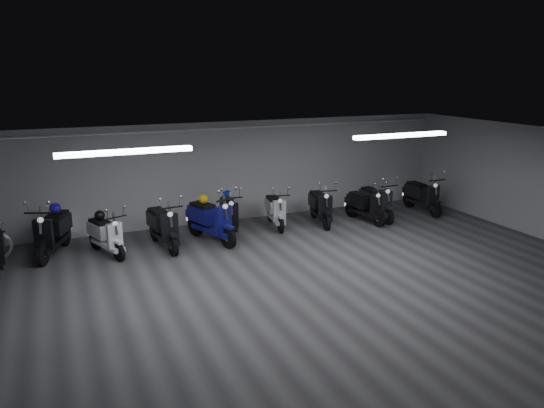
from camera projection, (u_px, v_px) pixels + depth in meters
name	position (u px, v px, depth m)	size (l,w,h in m)	color
floor	(299.00, 288.00, 10.17)	(14.00, 10.00, 0.01)	#3B3B3D
ceiling	(301.00, 146.00, 9.46)	(14.00, 10.00, 0.01)	gray
back_wall	(220.00, 173.00, 14.26)	(14.00, 0.01, 2.80)	#9D9D9F
front_wall	(511.00, 344.00, 5.36)	(14.00, 0.01, 2.80)	#9D9D9F
fluor_strip_left	(126.00, 152.00, 9.22)	(2.40, 0.18, 0.08)	white
fluor_strip_right	(401.00, 135.00, 11.50)	(2.40, 0.18, 0.08)	white
conduit	(220.00, 129.00, 13.88)	(0.05, 0.05, 13.60)	white
scooter_1	(52.00, 225.00, 11.75)	(0.66, 1.98, 1.48)	black
scooter_2	(105.00, 229.00, 11.78)	(0.57, 1.70, 1.26)	white
scooter_3	(163.00, 220.00, 12.22)	(0.64, 1.91, 1.43)	black
scooter_4	(211.00, 213.00, 12.67)	(0.67, 2.01, 1.49)	navy
scooter_5	(229.00, 208.00, 13.35)	(0.62, 1.85, 1.37)	black
scooter_6	(276.00, 205.00, 13.92)	(0.56, 1.67, 1.24)	#BDBDC1
scooter_7	(321.00, 201.00, 14.18)	(0.60, 1.79, 1.33)	black
scooter_8	(365.00, 200.00, 14.38)	(0.56, 1.69, 1.26)	black
scooter_9	(377.00, 196.00, 14.65)	(0.60, 1.81, 1.35)	black
scooter_10	(423.00, 190.00, 15.35)	(0.61, 1.83, 1.36)	black
helmet_0	(204.00, 199.00, 12.79)	(0.23, 0.23, 0.23)	gold
helmet_1	(227.00, 195.00, 13.52)	(0.25, 0.25, 0.25)	navy
helmet_2	(55.00, 208.00, 11.94)	(0.26, 0.26, 0.26)	#1D0E9B
helmet_3	(100.00, 215.00, 11.88)	(0.24, 0.24, 0.24)	black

